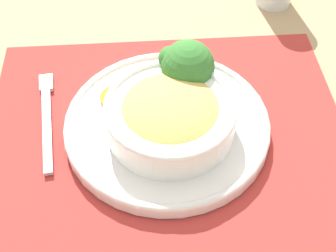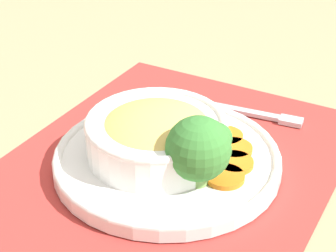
% 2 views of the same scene
% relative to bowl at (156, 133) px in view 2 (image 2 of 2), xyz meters
% --- Properties ---
extents(ground_plane, '(4.00, 4.00, 0.00)m').
position_rel_bowl_xyz_m(ground_plane, '(-0.01, 0.01, -0.05)').
color(ground_plane, tan).
extents(placemat, '(0.55, 0.45, 0.00)m').
position_rel_bowl_xyz_m(placemat, '(-0.01, 0.01, -0.05)').
color(placemat, '#B2332D').
rests_on(placemat, ground_plane).
extents(plate, '(0.28, 0.28, 0.02)m').
position_rel_bowl_xyz_m(plate, '(-0.01, 0.01, -0.03)').
color(plate, white).
rests_on(plate, placemat).
extents(bowl, '(0.17, 0.17, 0.06)m').
position_rel_bowl_xyz_m(bowl, '(0.00, 0.00, 0.00)').
color(bowl, white).
rests_on(bowl, plate).
extents(broccoli_floret, '(0.07, 0.07, 0.08)m').
position_rel_bowl_xyz_m(broccoli_floret, '(0.02, 0.07, 0.02)').
color(broccoli_floret, '#759E51').
rests_on(broccoli_floret, plate).
extents(carrot_slice_near, '(0.05, 0.05, 0.01)m').
position_rel_bowl_xyz_m(carrot_slice_near, '(-0.01, 0.10, -0.03)').
color(carrot_slice_near, orange).
rests_on(carrot_slice_near, plate).
extents(carrot_slice_middle, '(0.05, 0.05, 0.01)m').
position_rel_bowl_xyz_m(carrot_slice_middle, '(-0.04, 0.09, -0.03)').
color(carrot_slice_middle, orange).
rests_on(carrot_slice_middle, plate).
extents(carrot_slice_far, '(0.05, 0.05, 0.01)m').
position_rel_bowl_xyz_m(carrot_slice_far, '(-0.06, 0.07, -0.03)').
color(carrot_slice_far, orange).
rests_on(carrot_slice_far, plate).
extents(carrot_slice_extra, '(0.05, 0.05, 0.01)m').
position_rel_bowl_xyz_m(carrot_slice_extra, '(-0.08, 0.05, -0.03)').
color(carrot_slice_extra, orange).
rests_on(carrot_slice_extra, plate).
extents(fork, '(0.06, 0.18, 0.01)m').
position_rel_bowl_xyz_m(fork, '(-0.18, 0.03, -0.04)').
color(fork, '#B7B7BC').
rests_on(fork, placemat).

